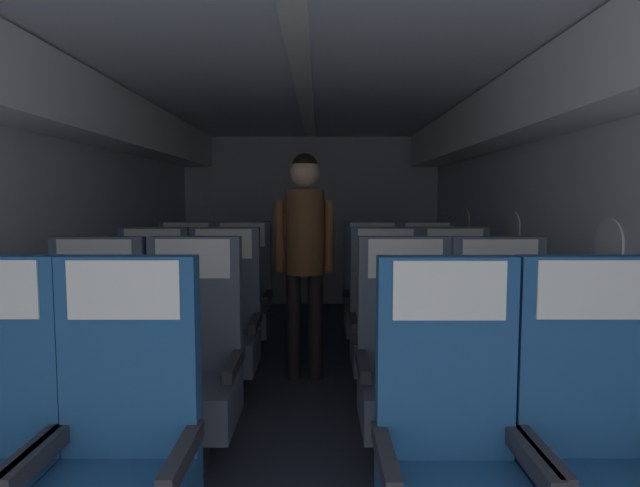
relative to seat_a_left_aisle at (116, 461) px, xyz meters
name	(u,v)px	position (x,y,z in m)	size (l,w,h in m)	color
ground	(301,407)	(0.55, 1.64, -0.48)	(3.40, 7.00, 0.02)	#2D3342
fuselage_shell	(301,165)	(0.55, 1.89, 1.08)	(3.28, 6.65, 2.13)	silver
seat_a_left_aisle	(116,461)	(0.00, 0.00, 0.00)	(0.50, 0.48, 1.13)	#38383D
seat_a_right_aisle	(596,460)	(1.57, 0.00, 0.00)	(0.50, 0.48, 1.13)	#38383D
seat_a_right_window	(450,462)	(1.09, -0.01, 0.00)	(0.50, 0.48, 1.13)	#38383D
seat_b_left_window	(89,372)	(-0.48, 0.90, 0.00)	(0.50, 0.48, 1.13)	#38383D
seat_b_left_aisle	(188,370)	(0.01, 0.92, 0.00)	(0.50, 0.48, 1.13)	#38383D
seat_b_right_aisle	(500,371)	(1.56, 0.90, 0.00)	(0.50, 0.48, 1.13)	#38383D
seat_b_right_window	(404,370)	(1.09, 0.92, 0.00)	(0.50, 0.48, 1.13)	#38383D
seat_c_left_window	(148,327)	(-0.47, 1.81, 0.00)	(0.50, 0.48, 1.13)	#38383D
seat_c_left_aisle	(220,327)	(0.01, 1.81, 0.00)	(0.50, 0.48, 1.13)	#38383D
seat_c_right_aisle	(454,326)	(1.57, 1.83, 0.00)	(0.50, 0.48, 1.13)	#38383D
seat_c_right_window	(384,327)	(1.10, 1.82, 0.00)	(0.50, 0.48, 1.13)	#38383D
seat_d_left_window	(182,301)	(-0.47, 2.72, 0.00)	(0.50, 0.48, 1.13)	#38383D
seat_d_left_aisle	(239,301)	(0.00, 2.72, 0.00)	(0.50, 0.48, 1.13)	#38383D
seat_d_right_aisle	(426,300)	(1.57, 2.74, 0.00)	(0.50, 0.48, 1.13)	#38383D
seat_d_right_window	(370,300)	(1.10, 2.74, 0.00)	(0.50, 0.48, 1.13)	#38383D
flight_attendant	(302,241)	(0.54, 2.16, 0.55)	(0.43, 0.28, 1.64)	black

